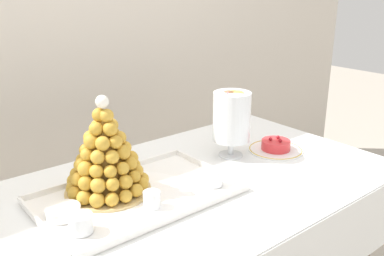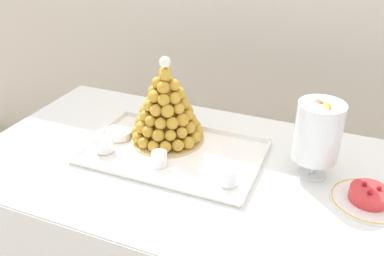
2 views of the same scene
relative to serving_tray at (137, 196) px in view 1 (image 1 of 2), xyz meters
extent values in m
cube|color=silver|center=(0.12, 1.05, 0.44)|extent=(4.80, 0.10, 2.50)
cylinder|color=brown|center=(0.80, 0.29, -0.42)|extent=(0.04, 0.04, 0.78)
cube|color=brown|center=(0.12, -0.02, -0.02)|extent=(1.48, 0.74, 0.02)
cube|color=white|center=(0.12, -0.02, -0.01)|extent=(1.54, 0.80, 0.00)
cube|color=white|center=(0.12, 0.38, -0.14)|extent=(1.54, 0.01, 0.25)
cube|color=white|center=(0.89, -0.02, -0.14)|extent=(0.01, 0.80, 0.25)
cube|color=white|center=(0.00, 0.00, 0.00)|extent=(0.58, 0.37, 0.01)
cube|color=white|center=(0.00, -0.18, 0.01)|extent=(0.58, 0.01, 0.02)
cube|color=white|center=(0.00, 0.18, 0.01)|extent=(0.58, 0.01, 0.02)
cube|color=white|center=(-0.29, 0.00, 0.01)|extent=(0.01, 0.37, 0.02)
cube|color=white|center=(0.29, 0.00, 0.01)|extent=(0.01, 0.37, 0.02)
cylinder|color=white|center=(0.00, 0.00, 0.00)|extent=(0.34, 0.34, 0.00)
cylinder|color=tan|center=(-0.06, 0.07, 0.01)|extent=(0.26, 0.26, 0.01)
cone|color=#AB7825|center=(-0.06, 0.07, 0.14)|extent=(0.18, 0.18, 0.25)
sphere|color=gold|center=(0.05, 0.07, 0.03)|extent=(0.04, 0.04, 0.04)
sphere|color=gold|center=(0.04, 0.11, 0.03)|extent=(0.04, 0.04, 0.04)
sphere|color=gold|center=(0.02, 0.15, 0.03)|extent=(0.05, 0.05, 0.05)
sphere|color=gold|center=(-0.02, 0.17, 0.03)|extent=(0.04, 0.04, 0.04)
sphere|color=gold|center=(-0.06, 0.18, 0.03)|extent=(0.05, 0.05, 0.05)
sphere|color=gold|center=(-0.10, 0.17, 0.03)|extent=(0.05, 0.05, 0.05)
sphere|color=gold|center=(-0.13, 0.15, 0.03)|extent=(0.05, 0.05, 0.05)
sphere|color=gold|center=(-0.15, 0.11, 0.03)|extent=(0.04, 0.04, 0.04)
sphere|color=gold|center=(-0.16, 0.07, 0.03)|extent=(0.05, 0.05, 0.05)
sphere|color=gold|center=(-0.15, 0.03, 0.03)|extent=(0.04, 0.04, 0.04)
sphere|color=gold|center=(-0.13, 0.00, 0.03)|extent=(0.04, 0.04, 0.04)
sphere|color=gold|center=(-0.10, -0.02, 0.03)|extent=(0.04, 0.04, 0.04)
sphere|color=gold|center=(-0.06, -0.03, 0.03)|extent=(0.04, 0.04, 0.04)
sphere|color=gold|center=(-0.02, -0.02, 0.03)|extent=(0.04, 0.04, 0.04)
sphere|color=gold|center=(0.02, 0.00, 0.03)|extent=(0.04, 0.04, 0.04)
sphere|color=gold|center=(0.04, 0.03, 0.03)|extent=(0.04, 0.04, 0.04)
sphere|color=gold|center=(0.03, 0.11, 0.07)|extent=(0.04, 0.04, 0.04)
sphere|color=gold|center=(0.01, 0.14, 0.07)|extent=(0.04, 0.04, 0.04)
sphere|color=gold|center=(-0.03, 0.16, 0.07)|extent=(0.04, 0.04, 0.04)
sphere|color=gold|center=(-0.07, 0.16, 0.07)|extent=(0.05, 0.05, 0.05)
sphere|color=gold|center=(-0.11, 0.15, 0.07)|extent=(0.04, 0.04, 0.04)
sphere|color=gold|center=(-0.13, 0.12, 0.07)|extent=(0.04, 0.04, 0.04)
sphere|color=gold|center=(-0.15, 0.08, 0.07)|extent=(0.04, 0.04, 0.04)
sphere|color=gold|center=(-0.14, 0.04, 0.07)|extent=(0.04, 0.04, 0.04)
sphere|color=gold|center=(-0.12, 0.01, 0.07)|extent=(0.05, 0.05, 0.05)
sphere|color=gold|center=(-0.09, -0.01, 0.07)|extent=(0.04, 0.04, 0.04)
sphere|color=gold|center=(-0.05, -0.02, 0.07)|extent=(0.04, 0.04, 0.04)
sphere|color=gold|center=(-0.01, 0.00, 0.07)|extent=(0.04, 0.04, 0.04)
sphere|color=gold|center=(0.02, 0.03, 0.07)|extent=(0.04, 0.04, 0.04)
sphere|color=gold|center=(0.03, 0.07, 0.07)|extent=(0.04, 0.04, 0.04)
sphere|color=gold|center=(0.00, 0.12, 0.10)|extent=(0.04, 0.04, 0.04)
sphere|color=gold|center=(-0.03, 0.14, 0.11)|extent=(0.05, 0.05, 0.05)
sphere|color=gold|center=(-0.07, 0.15, 0.10)|extent=(0.05, 0.05, 0.05)
sphere|color=gold|center=(-0.10, 0.13, 0.10)|extent=(0.04, 0.04, 0.04)
sphere|color=gold|center=(-0.13, 0.10, 0.10)|extent=(0.04, 0.04, 0.04)
sphere|color=gold|center=(-0.13, 0.06, 0.10)|extent=(0.05, 0.05, 0.05)
sphere|color=gold|center=(-0.11, 0.03, 0.11)|extent=(0.04, 0.04, 0.04)
sphere|color=gold|center=(-0.08, 0.00, 0.10)|extent=(0.04, 0.04, 0.04)
sphere|color=gold|center=(-0.04, 0.00, 0.10)|extent=(0.04, 0.04, 0.04)
sphere|color=gold|center=(-0.01, 0.02, 0.10)|extent=(0.04, 0.04, 0.04)
sphere|color=gold|center=(0.01, 0.05, 0.10)|extent=(0.05, 0.05, 0.05)
sphere|color=gold|center=(0.02, 0.09, 0.10)|extent=(0.04, 0.04, 0.04)
sphere|color=gold|center=(-0.03, 0.13, 0.14)|extent=(0.04, 0.04, 0.04)
sphere|color=gold|center=(-0.07, 0.13, 0.14)|extent=(0.04, 0.04, 0.04)
sphere|color=gold|center=(-0.10, 0.11, 0.14)|extent=(0.04, 0.04, 0.04)
sphere|color=gold|center=(-0.12, 0.07, 0.14)|extent=(0.04, 0.04, 0.04)
sphere|color=gold|center=(-0.10, 0.04, 0.14)|extent=(0.04, 0.04, 0.04)
sphere|color=gold|center=(-0.07, 0.02, 0.14)|extent=(0.04, 0.04, 0.04)
sphere|color=gold|center=(-0.03, 0.02, 0.14)|extent=(0.04, 0.04, 0.04)
sphere|color=gold|center=(0.00, 0.05, 0.14)|extent=(0.04, 0.04, 0.04)
sphere|color=gold|center=(0.00, 0.09, 0.14)|extent=(0.04, 0.04, 0.04)
sphere|color=gold|center=(-0.05, 0.12, 0.18)|extent=(0.04, 0.04, 0.04)
sphere|color=gold|center=(-0.09, 0.11, 0.18)|extent=(0.04, 0.04, 0.04)
sphere|color=gold|center=(-0.10, 0.07, 0.18)|extent=(0.05, 0.05, 0.05)
sphere|color=gold|center=(-0.08, 0.04, 0.18)|extent=(0.04, 0.04, 0.04)
sphere|color=gold|center=(-0.04, 0.03, 0.18)|extent=(0.04, 0.04, 0.04)
sphere|color=gold|center=(-0.02, 0.06, 0.18)|extent=(0.04, 0.04, 0.04)
sphere|color=gold|center=(-0.02, 0.10, 0.18)|extent=(0.05, 0.05, 0.05)
sphere|color=gold|center=(-0.06, 0.10, 0.21)|extent=(0.04, 0.04, 0.04)
sphere|color=gold|center=(-0.08, 0.07, 0.21)|extent=(0.04, 0.04, 0.04)
sphere|color=gold|center=(-0.05, 0.05, 0.21)|extent=(0.04, 0.04, 0.04)
sphere|color=gold|center=(-0.03, 0.08, 0.21)|extent=(0.04, 0.04, 0.04)
sphere|color=gold|center=(-0.06, 0.08, 0.25)|extent=(0.04, 0.04, 0.04)
sphere|color=gold|center=(-0.05, 0.06, 0.25)|extent=(0.04, 0.04, 0.04)
sphere|color=white|center=(-0.06, 0.07, 0.29)|extent=(0.04, 0.04, 0.04)
cylinder|color=silver|center=(-0.22, -0.08, 0.03)|extent=(0.06, 0.06, 0.05)
cylinder|color=gold|center=(-0.22, -0.08, 0.01)|extent=(0.06, 0.06, 0.02)
cylinder|color=#EAC166|center=(-0.22, -0.08, 0.03)|extent=(0.06, 0.06, 0.01)
sphere|color=brown|center=(-0.22, -0.08, 0.04)|extent=(0.02, 0.02, 0.02)
cylinder|color=silver|center=(-0.01, -0.09, 0.03)|extent=(0.05, 0.05, 0.05)
cylinder|color=#F4EAC6|center=(-0.01, -0.09, 0.01)|extent=(0.05, 0.05, 0.02)
cylinder|color=white|center=(-0.01, -0.09, 0.03)|extent=(0.05, 0.05, 0.01)
sphere|color=brown|center=(-0.01, -0.09, 0.04)|extent=(0.01, 0.01, 0.01)
cylinder|color=silver|center=(0.23, -0.10, 0.03)|extent=(0.06, 0.06, 0.05)
cylinder|color=#F4EAC6|center=(0.23, -0.10, 0.01)|extent=(0.05, 0.05, 0.02)
cylinder|color=white|center=(0.23, -0.10, 0.03)|extent=(0.05, 0.05, 0.02)
sphere|color=brown|center=(0.22, -0.10, 0.05)|extent=(0.02, 0.02, 0.02)
cylinder|color=white|center=(-0.22, 0.02, 0.02)|extent=(0.09, 0.09, 0.03)
cylinder|color=#F2CC59|center=(-0.22, 0.02, 0.03)|extent=(0.09, 0.09, 0.00)
cylinder|color=white|center=(0.45, 0.06, 0.00)|extent=(0.09, 0.09, 0.01)
cylinder|color=white|center=(0.45, 0.06, 0.03)|extent=(0.02, 0.02, 0.06)
cylinder|color=white|center=(0.45, 0.06, 0.15)|extent=(0.14, 0.14, 0.18)
cylinder|color=#9ED860|center=(0.48, 0.06, 0.08)|extent=(0.07, 0.05, 0.07)
cylinder|color=#F9A54C|center=(0.44, 0.08, 0.08)|extent=(0.05, 0.05, 0.04)
cylinder|color=#D199D8|center=(0.43, 0.03, 0.08)|extent=(0.05, 0.05, 0.05)
cylinder|color=#9ED860|center=(0.48, 0.07, 0.10)|extent=(0.06, 0.05, 0.06)
cylinder|color=#D199D8|center=(0.44, 0.07, 0.10)|extent=(0.06, 0.05, 0.06)
cylinder|color=#D199D8|center=(0.44, 0.05, 0.10)|extent=(0.07, 0.05, 0.07)
cylinder|color=#D199D8|center=(0.45, 0.05, 0.10)|extent=(0.06, 0.05, 0.05)
cylinder|color=brown|center=(0.46, 0.09, 0.12)|extent=(0.07, 0.05, 0.07)
cylinder|color=pink|center=(0.42, 0.05, 0.12)|extent=(0.07, 0.05, 0.06)
cylinder|color=#E54C47|center=(0.47, 0.04, 0.12)|extent=(0.06, 0.05, 0.06)
cylinder|color=#9ED860|center=(0.45, 0.09, 0.15)|extent=(0.06, 0.06, 0.05)
cylinder|color=#72B2E0|center=(0.42, 0.06, 0.15)|extent=(0.06, 0.05, 0.06)
cylinder|color=pink|center=(0.45, 0.03, 0.15)|extent=(0.06, 0.05, 0.05)
cylinder|color=#9ED860|center=(0.47, 0.07, 0.15)|extent=(0.05, 0.05, 0.02)
cylinder|color=#E54C47|center=(0.44, 0.06, 0.17)|extent=(0.05, 0.05, 0.02)
cylinder|color=#D199D8|center=(0.45, 0.04, 0.17)|extent=(0.06, 0.05, 0.06)
cylinder|color=brown|center=(0.47, 0.07, 0.17)|extent=(0.06, 0.05, 0.06)
cylinder|color=#E54C47|center=(0.43, 0.06, 0.20)|extent=(0.06, 0.05, 0.05)
cylinder|color=#F9A54C|center=(0.45, 0.03, 0.20)|extent=(0.07, 0.05, 0.07)
cylinder|color=#D199D8|center=(0.48, 0.05, 0.20)|extent=(0.05, 0.05, 0.05)
cylinder|color=#E54C47|center=(0.45, 0.07, 0.20)|extent=(0.06, 0.04, 0.06)
cylinder|color=pink|center=(0.44, 0.05, 0.22)|extent=(0.06, 0.05, 0.06)
cylinder|color=#F9A54C|center=(0.46, 0.03, 0.22)|extent=(0.06, 0.06, 0.07)
cylinder|color=#F9A54C|center=(0.47, 0.07, 0.22)|extent=(0.06, 0.05, 0.06)
cylinder|color=brown|center=(0.44, 0.07, 0.22)|extent=(0.06, 0.05, 0.07)
cylinder|color=white|center=(0.62, -0.02, 0.00)|extent=(0.21, 0.21, 0.01)
torus|color=gold|center=(0.62, -0.02, 0.00)|extent=(0.20, 0.20, 0.00)
cylinder|color=red|center=(0.62, -0.02, 0.02)|extent=(0.11, 0.11, 0.04)
sphere|color=#A51923|center=(0.64, -0.01, 0.04)|extent=(0.01, 0.01, 0.01)
sphere|color=#A51923|center=(0.60, 0.00, 0.04)|extent=(0.01, 0.01, 0.01)
sphere|color=#A51923|center=(0.62, -0.04, 0.04)|extent=(0.01, 0.01, 0.01)
cylinder|color=silver|center=(-0.08, 0.13, 0.00)|extent=(0.06, 0.06, 0.00)
cylinder|color=silver|center=(-0.08, 0.13, 0.04)|extent=(0.01, 0.01, 0.08)
sphere|color=silver|center=(-0.08, 0.13, 0.11)|extent=(0.06, 0.06, 0.06)
cylinder|color=#EAE08C|center=(-0.08, 0.13, 0.10)|extent=(0.05, 0.05, 0.03)
camera|label=1|loc=(-0.60, -1.00, 0.61)|focal=39.77mm
camera|label=2|loc=(0.51, -1.06, 0.74)|focal=38.29mm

